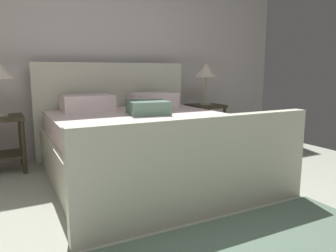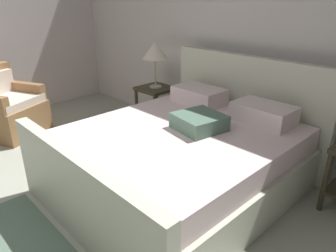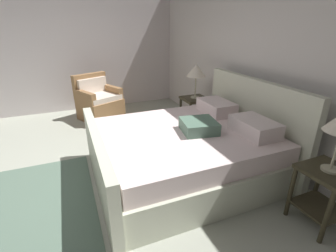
{
  "view_description": "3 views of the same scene",
  "coord_description": "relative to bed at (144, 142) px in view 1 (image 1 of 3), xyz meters",
  "views": [
    {
      "loc": [
        -0.96,
        -1.46,
        1.07
      ],
      "look_at": [
        0.31,
        0.96,
        0.6
      ],
      "focal_mm": 34.47,
      "sensor_mm": 36.0,
      "label": 1
    },
    {
      "loc": [
        2.12,
        -0.46,
        1.76
      ],
      "look_at": [
        0.32,
        1.3,
        0.71
      ],
      "focal_mm": 33.65,
      "sensor_mm": 36.0,
      "label": 2
    },
    {
      "loc": [
        2.77,
        0.2,
        1.82
      ],
      "look_at": [
        0.29,
        1.25,
        0.7
      ],
      "focal_mm": 26.11,
      "sensor_mm": 36.0,
      "label": 3
    }
  ],
  "objects": [
    {
      "name": "nightstand_left",
      "position": [
        -1.29,
        0.81,
        0.06
      ],
      "size": [
        0.44,
        0.44,
        0.6
      ],
      "color": "#373120",
      "rests_on": "ground"
    },
    {
      "name": "wall_back",
      "position": [
        -0.33,
        1.25,
        1.04
      ],
      "size": [
        6.16,
        0.12,
        2.77
      ],
      "primitive_type": "cube",
      "color": "silver",
      "rests_on": "ground"
    },
    {
      "name": "nightstand_right",
      "position": [
        1.28,
        0.78,
        0.06
      ],
      "size": [
        0.44,
        0.44,
        0.6
      ],
      "color": "#373120",
      "rests_on": "ground"
    },
    {
      "name": "table_lamp_right",
      "position": [
        1.28,
        0.78,
        0.72
      ],
      "size": [
        0.3,
        0.3,
        0.58
      ],
      "color": "#B7B293",
      "rests_on": "nightstand_right"
    },
    {
      "name": "bed",
      "position": [
        0.0,
        0.0,
        0.0
      ],
      "size": [
        1.95,
        2.21,
        1.17
      ],
      "color": "beige",
      "rests_on": "ground"
    }
  ]
}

